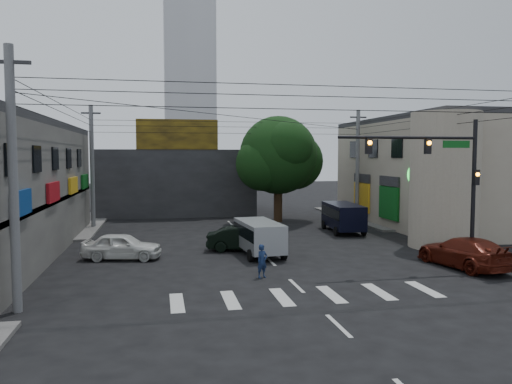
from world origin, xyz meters
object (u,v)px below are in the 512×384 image
object	(u,v)px
traffic_gantry	(443,169)
dark_sedan	(243,239)
utility_pole_far_right	(358,166)
maroon_sedan	(464,252)
street_tree	(278,155)
navy_van	(343,218)
silver_minivan	(259,238)
utility_pole_far_left	(92,167)
white_compact	(122,246)
traffic_officer	(262,261)
utility_pole_near_left	(13,180)

from	to	relation	value
traffic_gantry	dark_sedan	bearing A→B (deg)	144.72
utility_pole_far_right	maroon_sedan	world-z (taller)	utility_pole_far_right
traffic_gantry	maroon_sedan	world-z (taller)	traffic_gantry
street_tree	navy_van	world-z (taller)	street_tree
street_tree	dark_sedan	xyz separation A→B (m)	(-4.89, -11.84, -4.79)
maroon_sedan	silver_minivan	distance (m)	10.40
utility_pole_far_right	dark_sedan	world-z (taller)	utility_pole_far_right
dark_sedan	utility_pole_far_right	bearing A→B (deg)	-35.69
dark_sedan	silver_minivan	world-z (taller)	silver_minivan
street_tree	navy_van	distance (m)	8.39
utility_pole_far_left	white_compact	size ratio (longest dim) A/B	2.13
traffic_gantry	dark_sedan	world-z (taller)	traffic_gantry
silver_minivan	traffic_officer	world-z (taller)	silver_minivan
utility_pole_near_left	utility_pole_far_right	xyz separation A→B (m)	(21.00, 20.50, 0.00)
traffic_gantry	maroon_sedan	bearing A→B (deg)	-10.83
dark_sedan	maroon_sedan	distance (m)	11.71
utility_pole_far_right	street_tree	bearing A→B (deg)	171.25
dark_sedan	silver_minivan	size ratio (longest dim) A/B	0.98
traffic_officer	utility_pole_near_left	bearing A→B (deg)	170.33
utility_pole_near_left	navy_van	world-z (taller)	utility_pole_near_left
utility_pole_far_right	dark_sedan	bearing A→B (deg)	-136.41
utility_pole_far_right	white_compact	bearing A→B (deg)	-146.40
street_tree	traffic_gantry	xyz separation A→B (m)	(3.82, -18.00, -0.64)
utility_pole_far_left	traffic_officer	world-z (taller)	utility_pole_far_left
utility_pole_near_left	utility_pole_far_left	size ratio (longest dim) A/B	1.00
utility_pole_far_left	navy_van	size ratio (longest dim) A/B	1.77
utility_pole_near_left	utility_pole_far_right	bearing A→B (deg)	44.31
maroon_sedan	utility_pole_far_left	bearing A→B (deg)	-50.19
traffic_gantry	utility_pole_far_left	bearing A→B (deg)	137.14
dark_sedan	navy_van	world-z (taller)	navy_van
utility_pole_far_left	maroon_sedan	world-z (taller)	utility_pole_far_left
navy_van	utility_pole_far_left	bearing A→B (deg)	78.11
utility_pole_far_right	white_compact	xyz separation A→B (m)	(-18.06, -12.00, -3.90)
dark_sedan	traffic_officer	size ratio (longest dim) A/B	2.91
street_tree	silver_minivan	size ratio (longest dim) A/B	1.95
street_tree	traffic_gantry	world-z (taller)	street_tree
utility_pole_near_left	silver_minivan	bearing A→B (deg)	38.49
maroon_sedan	utility_pole_near_left	bearing A→B (deg)	0.94
utility_pole_far_right	traffic_officer	xyz separation A→B (m)	(-11.62, -17.32, -3.85)
street_tree	dark_sedan	world-z (taller)	street_tree
utility_pole_far_left	dark_sedan	distance (m)	15.01
utility_pole_far_left	utility_pole_far_right	size ratio (longest dim) A/B	1.00
utility_pole_far_right	white_compact	distance (m)	22.03
dark_sedan	utility_pole_near_left	bearing A→B (deg)	145.85
traffic_officer	street_tree	bearing A→B (deg)	46.02
utility_pole_near_left	utility_pole_far_left	distance (m)	20.50
utility_pole_near_left	white_compact	xyz separation A→B (m)	(2.94, 8.50, -3.90)
white_compact	maroon_sedan	distance (m)	17.30
white_compact	silver_minivan	bearing A→B (deg)	-81.71
maroon_sedan	silver_minivan	bearing A→B (deg)	-36.50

